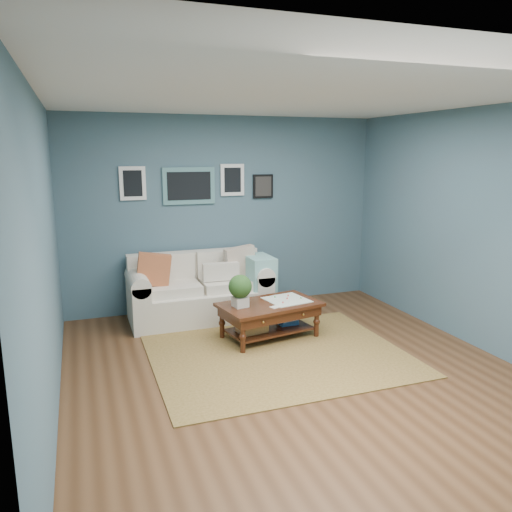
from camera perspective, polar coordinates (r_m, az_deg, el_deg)
name	(u,v)px	position (r m, az deg, el deg)	size (l,w,h in m)	color
room_shell	(295,241)	(4.84, 4.51, 1.74)	(5.00, 5.02, 2.70)	brown
area_rug	(279,355)	(5.62, 2.59, -11.23)	(2.73, 2.19, 0.01)	brown
loveseat	(205,289)	(6.75, -5.86, -3.81)	(1.89, 0.86, 0.97)	silver
coffee_table	(265,310)	(5.97, 1.01, -6.15)	(1.27, 0.87, 0.82)	black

